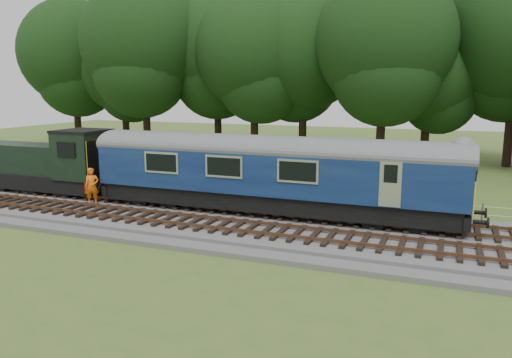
% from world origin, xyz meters
% --- Properties ---
extents(ground, '(120.00, 120.00, 0.00)m').
position_xyz_m(ground, '(0.00, 0.00, 0.00)').
color(ground, '#456625').
rests_on(ground, ground).
extents(ballast, '(70.00, 7.00, 0.35)m').
position_xyz_m(ballast, '(0.00, 0.00, 0.17)').
color(ballast, '#4C4C4F').
rests_on(ballast, ground).
extents(track_north, '(67.20, 2.40, 0.21)m').
position_xyz_m(track_north, '(0.00, 1.40, 0.42)').
color(track_north, black).
rests_on(track_north, ballast).
extents(track_south, '(67.20, 2.40, 0.21)m').
position_xyz_m(track_south, '(0.00, -1.60, 0.42)').
color(track_south, black).
rests_on(track_south, ballast).
extents(fence, '(64.00, 0.12, 1.00)m').
position_xyz_m(fence, '(0.00, 4.50, 0.00)').
color(fence, '#6B6054').
rests_on(fence, ground).
extents(tree_line, '(70.00, 8.00, 18.00)m').
position_xyz_m(tree_line, '(0.00, 22.00, 0.00)').
color(tree_line, black).
rests_on(tree_line, ground).
extents(dmu_railcar, '(18.05, 2.86, 3.88)m').
position_xyz_m(dmu_railcar, '(-1.61, 1.40, 2.61)').
color(dmu_railcar, black).
rests_on(dmu_railcar, ground).
extents(shunter_loco, '(8.92, 2.60, 3.38)m').
position_xyz_m(shunter_loco, '(-15.53, 1.40, 1.97)').
color(shunter_loco, black).
rests_on(shunter_loco, ground).
extents(worker, '(0.84, 0.81, 1.95)m').
position_xyz_m(worker, '(-10.89, -0.32, 1.32)').
color(worker, orange).
rests_on(worker, ballast).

